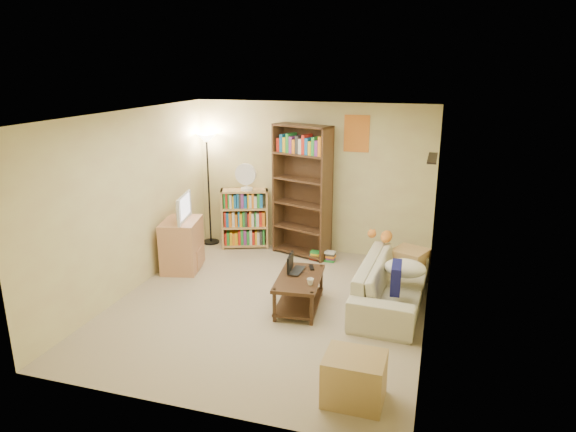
{
  "coord_description": "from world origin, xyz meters",
  "views": [
    {
      "loc": [
        2.04,
        -5.86,
        3.07
      ],
      "look_at": [
        0.06,
        0.67,
        1.05
      ],
      "focal_mm": 32.0,
      "sensor_mm": 36.0,
      "label": 1
    }
  ],
  "objects": [
    {
      "name": "room",
      "position": [
        0.0,
        0.01,
        1.62
      ],
      "size": [
        4.5,
        4.54,
        2.52
      ],
      "color": "#B9AD8A",
      "rests_on": "ground"
    },
    {
      "name": "sofa",
      "position": [
        1.55,
        0.51,
        0.3
      ],
      "size": [
        2.11,
        1.0,
        0.59
      ],
      "primitive_type": "imported",
      "rotation": [
        0.0,
        0.0,
        1.52
      ],
      "color": "#BEBB9D",
      "rests_on": "ground"
    },
    {
      "name": "navy_pillow",
      "position": [
        1.63,
        0.07,
        0.57
      ],
      "size": [
        0.14,
        0.4,
        0.35
      ],
      "primitive_type": "cube",
      "rotation": [
        0.0,
        0.0,
        1.62
      ],
      "color": "#121452",
      "rests_on": "sofa"
    },
    {
      "name": "cream_blanket",
      "position": [
        1.7,
        0.55,
        0.51
      ],
      "size": [
        0.55,
        0.39,
        0.23
      ],
      "primitive_type": "ellipsoid",
      "color": "silver",
      "rests_on": "sofa"
    },
    {
      "name": "tabby_cat",
      "position": [
        1.33,
        1.3,
        0.67
      ],
      "size": [
        0.47,
        0.18,
        0.16
      ],
      "color": "orange",
      "rests_on": "sofa"
    },
    {
      "name": "coffee_table",
      "position": [
        0.4,
        0.04,
        0.28
      ],
      "size": [
        0.64,
        1.03,
        0.44
      ],
      "rotation": [
        0.0,
        0.0,
        0.1
      ],
      "color": "#3A2316",
      "rests_on": "ground"
    },
    {
      "name": "laptop",
      "position": [
        0.38,
        0.19,
        0.45
      ],
      "size": [
        0.36,
        0.24,
        0.03
      ],
      "primitive_type": "imported",
      "rotation": [
        0.0,
        0.0,
        1.54
      ],
      "color": "black",
      "rests_on": "coffee_table"
    },
    {
      "name": "laptop_screen",
      "position": [
        0.24,
        0.17,
        0.57
      ],
      "size": [
        0.04,
        0.33,
        0.22
      ],
      "primitive_type": "cube",
      "rotation": [
        0.0,
        0.0,
        0.1
      ],
      "color": "white",
      "rests_on": "laptop"
    },
    {
      "name": "mug",
      "position": [
        0.6,
        -0.16,
        0.48
      ],
      "size": [
        0.15,
        0.15,
        0.08
      ],
      "primitive_type": "imported",
      "rotation": [
        0.0,
        0.0,
        0.37
      ],
      "color": "silver",
      "rests_on": "coffee_table"
    },
    {
      "name": "tv_remote",
      "position": [
        0.48,
        0.37,
        0.45
      ],
      "size": [
        0.12,
        0.18,
        0.02
      ],
      "primitive_type": "cube",
      "rotation": [
        0.0,
        0.0,
        0.4
      ],
      "color": "black",
      "rests_on": "coffee_table"
    },
    {
      "name": "tv_stand",
      "position": [
        -1.7,
        0.82,
        0.39
      ],
      "size": [
        0.67,
        0.83,
        0.78
      ],
      "primitive_type": "cube",
      "rotation": [
        0.0,
        0.0,
        0.22
      ],
      "color": "tan",
      "rests_on": "ground"
    },
    {
      "name": "television",
      "position": [
        -1.7,
        0.82,
        0.99
      ],
      "size": [
        0.74,
        0.39,
        0.4
      ],
      "primitive_type": "imported",
      "rotation": [
        0.0,
        0.0,
        1.79
      ],
      "color": "black",
      "rests_on": "tv_stand"
    },
    {
      "name": "tall_bookshelf",
      "position": [
        -0.09,
        1.95,
        1.14
      ],
      "size": [
        1.03,
        0.62,
        2.16
      ],
      "rotation": [
        0.0,
        0.0,
        -0.33
      ],
      "color": "#4A311C",
      "rests_on": "ground"
    },
    {
      "name": "short_bookshelf",
      "position": [
        -1.14,
        2.05,
        0.51
      ],
      "size": [
        0.86,
        0.58,
        1.03
      ],
      "rotation": [
        0.0,
        0.0,
        0.36
      ],
      "color": "tan",
      "rests_on": "ground"
    },
    {
      "name": "desk_fan",
      "position": [
        -1.08,
        2.0,
        1.26
      ],
      "size": [
        0.36,
        0.21,
        0.46
      ],
      "color": "white",
      "rests_on": "short_bookshelf"
    },
    {
      "name": "floor_lamp",
      "position": [
        -1.8,
        2.05,
        1.55
      ],
      "size": [
        0.33,
        0.33,
        1.94
      ],
      "color": "black",
      "rests_on": "ground"
    },
    {
      "name": "side_table",
      "position": [
        1.72,
        1.29,
        0.26
      ],
      "size": [
        0.58,
        0.58,
        0.51
      ],
      "primitive_type": "cube",
      "rotation": [
        0.0,
        0.0,
        -0.4
      ],
      "color": "tan",
      "rests_on": "ground"
    },
    {
      "name": "end_cabinet",
      "position": [
        1.42,
        -1.68,
        0.23
      ],
      "size": [
        0.57,
        0.48,
        0.47
      ],
      "primitive_type": "cube",
      "rotation": [
        0.0,
        0.0,
        -0.02
      ],
      "color": "tan",
      "rests_on": "ground"
    },
    {
      "name": "book_stacks",
      "position": [
        0.32,
        1.78,
        0.08
      ],
      "size": [
        0.43,
        0.15,
        0.17
      ],
      "color": "red",
      "rests_on": "ground"
    }
  ]
}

